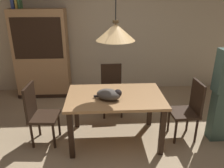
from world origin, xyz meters
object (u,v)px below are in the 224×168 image
chair_far_back (112,87)px  pendant_lamp (116,32)px  dining_table (115,102)px  book_yellow_short (17,4)px  chair_left_side (38,112)px  book_green_slim (20,1)px  hutch_bookcase (42,56)px  chair_right_side (189,108)px  cat_sleeping (109,94)px  book_blue_wide (14,2)px

chair_far_back → pendant_lamp: (0.00, -0.88, 1.15)m
dining_table → book_yellow_short: 2.84m
chair_left_side → pendant_lamp: (1.13, -0.01, 1.15)m
chair_far_back → book_green_slim: (-1.74, 0.91, 1.47)m
book_yellow_short → hutch_bookcase: bearing=-0.2°
pendant_lamp → book_yellow_short: size_ratio=6.50×
chair_right_side → cat_sleeping: chair_right_side is taller
pendant_lamp → book_blue_wide: pendant_lamp is taller
chair_left_side → hutch_bookcase: (-0.31, 1.78, 0.38)m
hutch_bookcase → chair_left_side: bearing=-80.1°
chair_left_side → book_yellow_short: book_yellow_short is taller
cat_sleeping → book_yellow_short: bearing=131.7°
book_blue_wide → book_yellow_short: size_ratio=1.20×
chair_right_side → book_yellow_short: (-2.92, 1.79, 1.43)m
hutch_bookcase → book_yellow_short: book_yellow_short is taller
chair_left_side → book_blue_wide: book_blue_wide is taller
chair_left_side → pendant_lamp: bearing=-0.3°
dining_table → book_green_slim: (-1.74, 1.79, 1.33)m
chair_right_side → chair_far_back: size_ratio=1.00×
book_blue_wide → chair_right_side: bearing=-30.9°
chair_right_side → cat_sleeping: 1.26m
chair_far_back → book_blue_wide: (-1.86, 0.91, 1.46)m
cat_sleeping → book_green_slim: 2.78m
hutch_bookcase → book_green_slim: bearing=179.7°
pendant_lamp → book_blue_wide: bearing=136.1°
dining_table → chair_far_back: size_ratio=1.51×
dining_table → hutch_bookcase: 2.31m
chair_far_back → chair_left_side: bearing=-142.2°
cat_sleeping → book_yellow_short: (-1.70, 1.91, 1.11)m
dining_table → pendant_lamp: (0.00, 0.00, 1.01)m
cat_sleeping → dining_table: bearing=54.1°
chair_left_side → hutch_bookcase: size_ratio=0.50×
chair_left_side → chair_far_back: bearing=37.8°
cat_sleeping → hutch_bookcase: (-1.35, 1.91, 0.06)m
chair_right_side → book_yellow_short: 3.71m
chair_far_back → book_yellow_short: size_ratio=4.65×
book_blue_wide → book_green_slim: size_ratio=0.92×
chair_far_back → cat_sleeping: 1.05m
chair_far_back → cat_sleeping: (-0.09, -1.00, 0.32)m
chair_left_side → chair_far_back: same height
pendant_lamp → book_yellow_short: pendant_lamp is taller
hutch_bookcase → book_blue_wide: bearing=179.8°
chair_right_side → hutch_bookcase: bearing=145.2°
cat_sleeping → book_blue_wide: size_ratio=1.69×
dining_table → cat_sleeping: cat_sleeping is taller
dining_table → hutch_bookcase: (-1.44, 1.79, 0.24)m
hutch_bookcase → dining_table: bearing=-51.2°
pendant_lamp → book_green_slim: (-1.74, 1.79, 0.32)m
book_yellow_short → book_green_slim: bearing=0.0°
chair_far_back → hutch_bookcase: hutch_bookcase is taller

